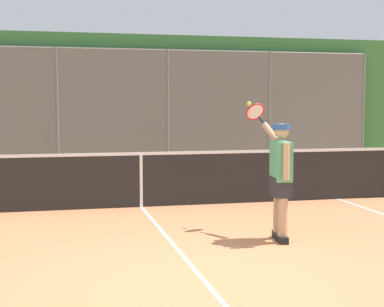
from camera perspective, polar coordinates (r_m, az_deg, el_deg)
ground_plane at (r=6.11m, az=1.32°, el=-12.36°), size 60.00×60.00×0.00m
fence_backdrop at (r=15.50m, az=-7.80°, el=4.66°), size 16.72×1.37×3.55m
tennis_net at (r=10.33m, az=-4.94°, el=-2.46°), size 9.70×0.09×1.07m
tennis_player at (r=7.84m, az=8.50°, el=-1.91°), size 0.37×1.35×1.84m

